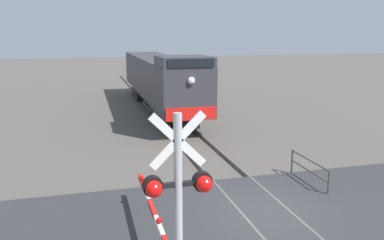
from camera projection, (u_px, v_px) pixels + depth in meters
ground_plane at (265, 216)px, 11.72m from camera, size 160.00×160.00×0.00m
rail_track_left at (242, 216)px, 11.52m from camera, size 0.08×80.00×0.15m
rail_track_right at (287, 211)px, 11.88m from camera, size 0.08×80.00×0.15m
road_surface at (265, 214)px, 11.70m from camera, size 36.00×5.63×0.15m
locomotive at (159, 79)px, 27.48m from camera, size 2.71×17.96×4.13m
crossing_signal at (179, 203)px, 6.57m from camera, size 1.18×0.33×4.08m
guard_railing at (309, 168)px, 14.00m from camera, size 0.08×2.49×0.95m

